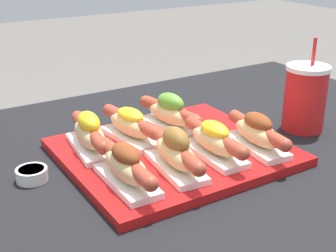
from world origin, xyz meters
TOP-DOWN VIEW (x-y plane):
  - serving_tray at (-0.05, 0.01)m, footprint 0.42×0.37m
  - hot_dog_0 at (-0.20, -0.07)m, footprint 0.06×0.20m
  - hot_dog_1 at (-0.10, -0.07)m, footprint 0.08×0.20m
  - hot_dog_2 at (-0.01, -0.07)m, footprint 0.07×0.20m
  - hot_dog_3 at (0.09, -0.08)m, footprint 0.08×0.20m
  - hot_dog_4 at (-0.20, 0.09)m, footprint 0.08×0.20m
  - hot_dog_5 at (-0.10, 0.09)m, footprint 0.08×0.20m
  - hot_dog_6 at (-0.00, 0.10)m, footprint 0.08×0.19m
  - sauce_bowl at (-0.32, 0.06)m, footprint 0.06×0.06m
  - drink_cup at (0.28, -0.03)m, footprint 0.10×0.10m

SIDE VIEW (x-z plane):
  - serving_tray at x=-0.05m, z-range 0.69..0.71m
  - sauce_bowl at x=-0.32m, z-range 0.69..0.71m
  - hot_dog_5 at x=-0.10m, z-range 0.70..0.77m
  - hot_dog_2 at x=-0.01m, z-range 0.70..0.77m
  - hot_dog_0 at x=-0.20m, z-range 0.70..0.78m
  - hot_dog_3 at x=0.09m, z-range 0.70..0.78m
  - hot_dog_4 at x=-0.20m, z-range 0.70..0.78m
  - hot_dog_6 at x=0.00m, z-range 0.70..0.78m
  - hot_dog_1 at x=-0.10m, z-range 0.70..0.78m
  - drink_cup at x=0.28m, z-range 0.66..0.87m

